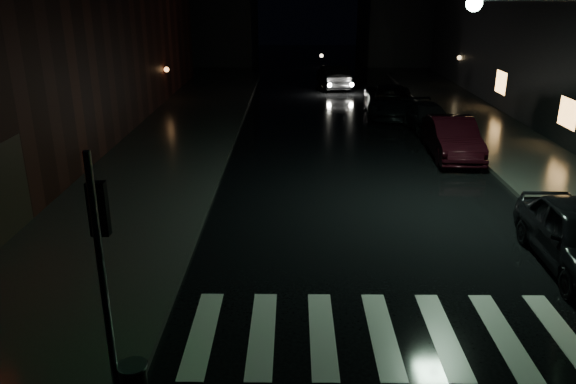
{
  "coord_description": "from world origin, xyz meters",
  "views": [
    {
      "loc": [
        0.61,
        -9.06,
        6.51
      ],
      "look_at": [
        0.48,
        4.36,
        1.6
      ],
      "focal_mm": 35.0,
      "sensor_mm": 36.0,
      "label": 1
    }
  ],
  "objects_px": {
    "parked_car_c": "(428,118)",
    "oncoming_car": "(333,76)",
    "parked_car_d": "(390,101)",
    "parked_car_b": "(452,138)"
  },
  "relations": [
    {
      "from": "parked_car_b",
      "to": "oncoming_car",
      "type": "height_order",
      "value": "parked_car_b"
    },
    {
      "from": "parked_car_b",
      "to": "oncoming_car",
      "type": "relative_size",
      "value": 1.02
    },
    {
      "from": "parked_car_c",
      "to": "oncoming_car",
      "type": "distance_m",
      "value": 12.82
    },
    {
      "from": "parked_car_c",
      "to": "oncoming_car",
      "type": "relative_size",
      "value": 0.94
    },
    {
      "from": "parked_car_c",
      "to": "oncoming_car",
      "type": "xyz_separation_m",
      "value": [
        -3.72,
        12.26,
        0.14
      ]
    },
    {
      "from": "parked_car_d",
      "to": "oncoming_car",
      "type": "xyz_separation_m",
      "value": [
        -2.48,
        8.7,
        0.0
      ]
    },
    {
      "from": "parked_car_b",
      "to": "parked_car_c",
      "type": "distance_m",
      "value": 4.32
    },
    {
      "from": "parked_car_c",
      "to": "oncoming_car",
      "type": "bearing_deg",
      "value": 101.16
    },
    {
      "from": "parked_car_b",
      "to": "parked_car_d",
      "type": "height_order",
      "value": "parked_car_b"
    },
    {
      "from": "parked_car_c",
      "to": "oncoming_car",
      "type": "height_order",
      "value": "oncoming_car"
    }
  ]
}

